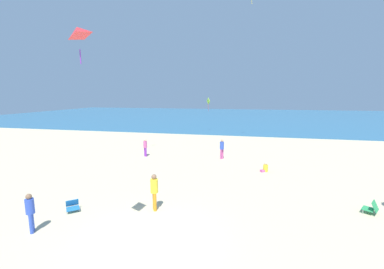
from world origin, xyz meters
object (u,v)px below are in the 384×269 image
Objects in this scene: person_0 at (222,148)px; kite_lime at (208,101)px; person_3 at (145,146)px; person_4 at (265,168)px; beach_chair_mid_beach at (372,208)px; person_1 at (154,190)px; person_2 at (30,210)px; beach_chair_far_left at (73,206)px; kite_red at (77,32)px.

kite_lime is at bearing -32.24° from person_0.
person_3 reaches higher than person_4.
person_4 is at bearing -68.86° from kite_lime.
beach_chair_mid_beach is 10.05m from person_1.
person_2 reaches higher than beach_chair_mid_beach.
person_1 is 10.54m from person_3.
beach_chair_far_left is 26.10m from kite_lime.
beach_chair_mid_beach is 0.46× the size of person_1.
beach_chair_far_left is 0.47× the size of person_1.
person_3 is 15.95m from kite_lime.
person_3 is 0.83× the size of kite_lime.
kite_red reaches higher than person_0.
person_2 is at bearing -50.13° from beach_chair_far_left.
kite_lime reaches higher than beach_chair_mid_beach.
beach_chair_mid_beach is at bearing -82.67° from person_3.
person_4 is (5.54, 7.24, -0.76)m from person_1.
person_2 is 1.02× the size of person_3.
person_2 is (-6.25, -12.97, -0.05)m from person_0.
kite_lime reaches higher than beach_chair_far_left.
person_1 reaches higher than beach_chair_far_left.
beach_chair_mid_beach is 11.34m from person_0.
beach_chair_mid_beach is at bearing -64.22° from kite_lime.
person_3 is at bearing -102.12° from kite_lime.
person_0 is 0.90× the size of kite_lime.
beach_chair_far_left is 1.21× the size of person_4.
person_1 is (-9.86, -1.79, 0.73)m from beach_chair_mid_beach.
kite_lime is at bearing -130.30° from person_2.
kite_red is at bearing 122.70° from person_0.
person_2 is at bearing -142.33° from person_3.
person_0 reaches higher than beach_chair_mid_beach.
person_3 is at bearing 4.61° from beach_chair_mid_beach.
person_0 reaches higher than person_3.
kite_lime is (-1.23, 24.74, 3.43)m from person_1.
person_2 is (-4.07, -2.86, -0.09)m from person_1.
beach_chair_far_left is at bearing 163.53° from person_1.
beach_chair_far_left is at bearing 136.25° from kite_red.
person_0 is 4.47m from person_4.
person_0 is 1.08× the size of person_3.
person_0 is at bearing -68.72° from person_4.
person_3 reaches higher than beach_chair_mid_beach.
person_2 is 27.97m from kite_lime.
kite_lime is at bearing 90.96° from kite_red.
person_3 is 15.19m from kite_red.
beach_chair_far_left is 0.44× the size of kite_lime.
person_0 is at bearing -76.87° from kite_lime.
kite_red is (-6.29, -11.01, 6.95)m from person_4.
beach_chair_mid_beach is 25.83m from kite_lime.
kite_red is 28.65m from kite_lime.
person_2 is 2.33× the size of person_4.
person_2 reaches higher than person_4.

